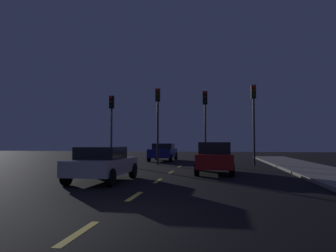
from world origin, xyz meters
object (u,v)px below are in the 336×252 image
Objects in this scene: traffic_signal_center_left at (158,112)px; car_oncoming_far at (163,152)px; car_stopped_ahead at (215,158)px; traffic_signal_far_right at (254,109)px; traffic_signal_far_left at (111,116)px; car_adjacent_lane at (103,163)px; traffic_signal_center_right at (205,113)px.

traffic_signal_center_left is 1.22× the size of car_oncoming_far.
car_stopped_ahead is at bearing -54.86° from traffic_signal_center_left.
car_oncoming_far is (-6.94, 4.89, -2.99)m from traffic_signal_far_right.
traffic_signal_far_left is 9.55m from car_stopped_ahead.
traffic_signal_far_right reaches higher than car_adjacent_lane.
traffic_signal_far_right is at bearing -35.18° from car_oncoming_far.
traffic_signal_far_right is 1.35× the size of car_adjacent_lane.
car_stopped_ahead is at bearing -67.41° from car_oncoming_far.
traffic_signal_center_right reaches higher than car_oncoming_far.
traffic_signal_far_left is at bearing -180.00° from traffic_signal_center_right.
traffic_signal_far_right is at bearing 0.00° from traffic_signal_center_left.
traffic_signal_far_right reaches higher than traffic_signal_center_left.
traffic_signal_center_right is 0.94× the size of traffic_signal_far_right.
car_oncoming_far is at bearing 112.59° from car_stopped_ahead.
car_adjacent_lane is (2.86, -9.54, -2.71)m from traffic_signal_far_left.
traffic_signal_center_right is 6.26m from car_stopped_ahead.
traffic_signal_far_left is at bearing 106.71° from car_adjacent_lane.
traffic_signal_far_right reaches higher than car_oncoming_far.
traffic_signal_center_right is (6.64, 0.00, 0.11)m from traffic_signal_far_left.
car_adjacent_lane is at bearing -90.24° from car_oncoming_far.
traffic_signal_center_right reaches higher than traffic_signal_far_left.
car_oncoming_far is (-0.43, 4.89, -2.94)m from traffic_signal_center_left.
traffic_signal_far_right is 12.22m from car_adjacent_lane.
car_oncoming_far is at bearing 94.97° from traffic_signal_center_left.
car_adjacent_lane is at bearing -111.57° from traffic_signal_center_right.
traffic_signal_far_left reaches higher than car_stopped_ahead.
traffic_signal_far_right is (6.51, 0.00, 0.05)m from traffic_signal_center_left.
car_adjacent_lane is 14.44m from car_oncoming_far.
traffic_signal_center_left reaches higher than traffic_signal_far_left.
traffic_signal_far_left is 9.87m from traffic_signal_far_right.
traffic_signal_center_left is 3.29m from traffic_signal_center_right.
traffic_signal_far_right reaches higher than car_stopped_ahead.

